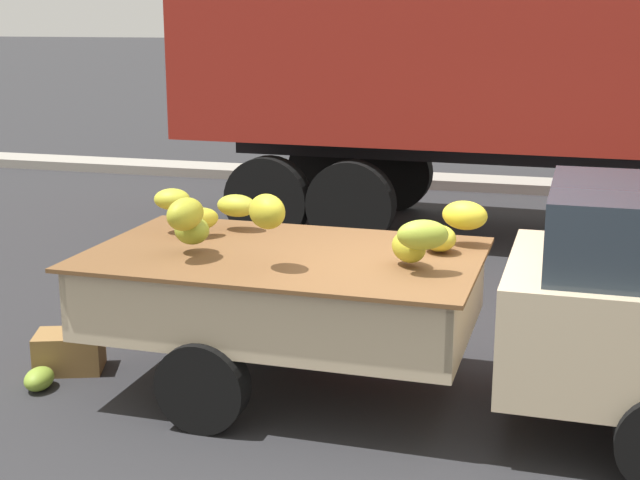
{
  "coord_description": "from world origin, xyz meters",
  "views": [
    {
      "loc": [
        0.86,
        -5.95,
        2.76
      ],
      "look_at": [
        -0.88,
        0.16,
        1.18
      ],
      "focal_mm": 50.42,
      "sensor_mm": 36.0,
      "label": 1
    }
  ],
  "objects": [
    {
      "name": "ground",
      "position": [
        0.0,
        0.0,
        0.0
      ],
      "size": [
        220.0,
        220.0,
        0.0
      ],
      "primitive_type": "plane",
      "color": "#28282B"
    },
    {
      "name": "curb_strip",
      "position": [
        0.0,
        8.9,
        0.08
      ],
      "size": [
        80.0,
        0.8,
        0.16
      ],
      "primitive_type": "cube",
      "color": "gray",
      "rests_on": "ground"
    },
    {
      "name": "pickup_truck",
      "position": [
        0.87,
        0.08,
        0.88
      ],
      "size": [
        5.06,
        1.85,
        1.7
      ],
      "rotation": [
        0.0,
        0.0,
        -0.01
      ],
      "color": "#CCB793",
      "rests_on": "ground"
    },
    {
      "name": "fallen_banana_bunch_near_tailgate",
      "position": [
        -2.95,
        -0.41,
        0.08
      ],
      "size": [
        0.26,
        0.34,
        0.17
      ],
      "primitive_type": "ellipsoid",
      "rotation": [
        0.0,
        0.0,
        1.76
      ],
      "color": "olive",
      "rests_on": "ground"
    },
    {
      "name": "produce_crate",
      "position": [
        -2.93,
        0.0,
        0.16
      ],
      "size": [
        0.61,
        0.52,
        0.31
      ],
      "primitive_type": "cube",
      "rotation": [
        0.0,
        0.0,
        0.35
      ],
      "color": "olive",
      "rests_on": "ground"
    }
  ]
}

